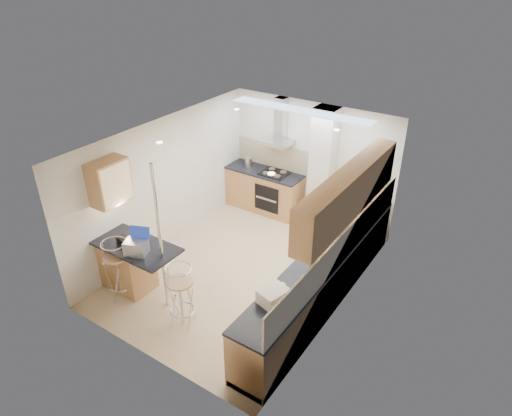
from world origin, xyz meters
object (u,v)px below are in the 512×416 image
Objects in this scene: microwave at (332,234)px; bread_bin at (273,296)px; bar_stool_end at (181,296)px; bar_stool_near at (119,270)px; laptop at (136,247)px.

bread_bin is (-0.01, -1.77, -0.03)m from microwave.
bar_stool_near is at bearing 142.24° from bar_stool_end.
bar_stool_near is at bearing 113.91° from microwave.
bread_bin is (1.45, 0.26, 0.50)m from bar_stool_end.
laptop is at bearing 31.96° from bar_stool_near.
bar_stool_end is at bearing 19.13° from bar_stool_near.
microwave reaches higher than laptop.
bar_stool_end is 1.56m from bread_bin.
bread_bin is at bearing -16.92° from laptop.
microwave is 0.46× the size of bar_stool_end.
bar_stool_near reaches higher than bar_stool_end.
laptop is at bearing 136.49° from bar_stool_end.
bar_stool_near is (-0.38, -0.12, -0.52)m from laptop.
microwave is 3.49m from bar_stool_near.
bar_stool_end is 2.75× the size of bread_bin.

